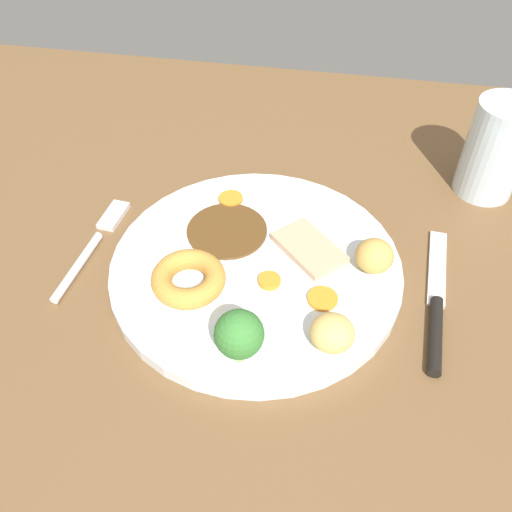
# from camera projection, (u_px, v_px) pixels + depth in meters

# --- Properties ---
(dining_table) EXTENTS (1.20, 0.84, 0.04)m
(dining_table) POSITION_uv_depth(u_px,v_px,m) (237.00, 271.00, 0.59)
(dining_table) COLOR brown
(dining_table) RESTS_ON ground
(dinner_plate) EXTENTS (0.29, 0.29, 0.01)m
(dinner_plate) POSITION_uv_depth(u_px,v_px,m) (256.00, 268.00, 0.56)
(dinner_plate) COLOR white
(dinner_plate) RESTS_ON dining_table
(gravy_pool) EXTENTS (0.09, 0.09, 0.00)m
(gravy_pool) POSITION_uv_depth(u_px,v_px,m) (227.00, 230.00, 0.58)
(gravy_pool) COLOR #563819
(gravy_pool) RESTS_ON dinner_plate
(meat_slice_main) EXTENTS (0.08, 0.08, 0.01)m
(meat_slice_main) POSITION_uv_depth(u_px,v_px,m) (309.00, 248.00, 0.56)
(meat_slice_main) COLOR tan
(meat_slice_main) RESTS_ON dinner_plate
(yorkshire_pudding) EXTENTS (0.07, 0.07, 0.02)m
(yorkshire_pudding) POSITION_uv_depth(u_px,v_px,m) (188.00, 278.00, 0.52)
(yorkshire_pudding) COLOR #C68938
(yorkshire_pudding) RESTS_ON dinner_plate
(roast_potato_left) EXTENTS (0.06, 0.06, 0.03)m
(roast_potato_left) POSITION_uv_depth(u_px,v_px,m) (332.00, 333.00, 0.47)
(roast_potato_left) COLOR #D8B260
(roast_potato_left) RESTS_ON dinner_plate
(roast_potato_right) EXTENTS (0.04, 0.04, 0.03)m
(roast_potato_right) POSITION_uv_depth(u_px,v_px,m) (374.00, 254.00, 0.54)
(roast_potato_right) COLOR tan
(roast_potato_right) RESTS_ON dinner_plate
(carrot_coin_front) EXTENTS (0.03, 0.03, 0.00)m
(carrot_coin_front) POSITION_uv_depth(u_px,v_px,m) (323.00, 299.00, 0.52)
(carrot_coin_front) COLOR orange
(carrot_coin_front) RESTS_ON dinner_plate
(carrot_coin_back) EXTENTS (0.03, 0.03, 0.00)m
(carrot_coin_back) POSITION_uv_depth(u_px,v_px,m) (231.00, 199.00, 0.62)
(carrot_coin_back) COLOR orange
(carrot_coin_back) RESTS_ON dinner_plate
(carrot_coin_side) EXTENTS (0.02, 0.02, 0.01)m
(carrot_coin_side) POSITION_uv_depth(u_px,v_px,m) (269.00, 281.00, 0.53)
(carrot_coin_side) COLOR orange
(carrot_coin_side) RESTS_ON dinner_plate
(broccoli_floret) EXTENTS (0.04, 0.04, 0.05)m
(broccoli_floret) POSITION_uv_depth(u_px,v_px,m) (239.00, 335.00, 0.45)
(broccoli_floret) COLOR #8CB766
(broccoli_floret) RESTS_ON dinner_plate
(fork) EXTENTS (0.03, 0.15, 0.01)m
(fork) POSITION_uv_depth(u_px,v_px,m) (93.00, 244.00, 0.59)
(fork) COLOR silver
(fork) RESTS_ON dining_table
(knife) EXTENTS (0.03, 0.19, 0.01)m
(knife) POSITION_uv_depth(u_px,v_px,m) (436.00, 308.00, 0.52)
(knife) COLOR black
(knife) RESTS_ON dining_table
(water_glass) EXTENTS (0.07, 0.07, 0.11)m
(water_glass) POSITION_uv_depth(u_px,v_px,m) (495.00, 149.00, 0.62)
(water_glass) COLOR silver
(water_glass) RESTS_ON dining_table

